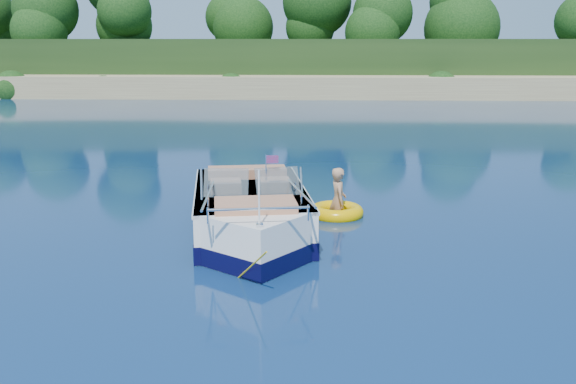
# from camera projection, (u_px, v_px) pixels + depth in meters

# --- Properties ---
(ground) EXTENTS (160.00, 160.00, 0.00)m
(ground) POSITION_uv_depth(u_px,v_px,m) (275.00, 302.00, 9.75)
(ground) COLOR #091E43
(ground) RESTS_ON ground
(shoreline) EXTENTS (170.00, 59.00, 6.00)m
(shoreline) POSITION_uv_depth(u_px,v_px,m) (308.00, 67.00, 71.54)
(shoreline) COLOR #907954
(shoreline) RESTS_ON ground
(treeline) EXTENTS (150.00, 7.12, 8.19)m
(treeline) POSITION_uv_depth(u_px,v_px,m) (307.00, 18.00, 48.36)
(treeline) COLOR black
(treeline) RESTS_ON ground
(motorboat) EXTENTS (2.86, 6.28, 2.10)m
(motorboat) POSITION_uv_depth(u_px,v_px,m) (251.00, 217.00, 12.96)
(motorboat) COLOR white
(motorboat) RESTS_ON ground
(tow_tube) EXTENTS (1.24, 1.24, 0.33)m
(tow_tube) POSITION_uv_depth(u_px,v_px,m) (336.00, 212.00, 14.57)
(tow_tube) COLOR #F9B600
(tow_tube) RESTS_ON ground
(boy) EXTENTS (0.54, 0.90, 1.65)m
(boy) POSITION_uv_depth(u_px,v_px,m) (337.00, 216.00, 14.53)
(boy) COLOR tan
(boy) RESTS_ON ground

